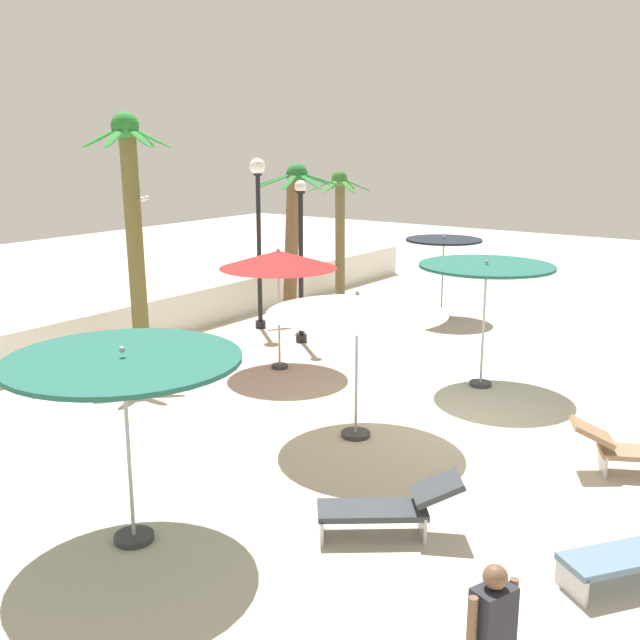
# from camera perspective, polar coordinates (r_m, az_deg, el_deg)

# --- Properties ---
(ground_plane) EXTENTS (56.00, 56.00, 0.00)m
(ground_plane) POSITION_cam_1_polar(r_m,az_deg,el_deg) (14.25, 9.94, -7.13)
(ground_plane) COLOR beige
(boundary_wall) EXTENTS (25.20, 0.30, 1.04)m
(boundary_wall) POSITION_cam_1_polar(r_m,az_deg,el_deg) (19.16, -13.68, -0.29)
(boundary_wall) COLOR silver
(boundary_wall) RESTS_ON ground_plane
(patio_umbrella_0) EXTENTS (2.13, 2.13, 2.35)m
(patio_umbrella_0) POSITION_cam_1_polar(r_m,az_deg,el_deg) (21.45, 9.36, 5.53)
(patio_umbrella_0) COLOR #333338
(patio_umbrella_0) RESTS_ON ground_plane
(patio_umbrella_1) EXTENTS (2.87, 2.87, 2.57)m
(patio_umbrella_1) POSITION_cam_1_polar(r_m,az_deg,el_deg) (9.38, -14.69, -3.56)
(patio_umbrella_1) COLOR #333338
(patio_umbrella_1) RESTS_ON ground_plane
(patio_umbrella_2) EXTENTS (2.57, 2.57, 2.70)m
(patio_umbrella_2) POSITION_cam_1_polar(r_m,az_deg,el_deg) (16.31, -3.18, 4.57)
(patio_umbrella_2) COLOR #333338
(patio_umbrella_2) RESTS_ON ground_plane
(patio_umbrella_3) EXTENTS (2.70, 2.70, 2.64)m
(patio_umbrella_3) POSITION_cam_1_polar(r_m,az_deg,el_deg) (15.43, 12.49, 3.63)
(patio_umbrella_3) COLOR #333338
(patio_umbrella_3) RESTS_ON ground_plane
(patio_umbrella_4) EXTENTS (3.03, 3.03, 2.56)m
(patio_umbrella_4) POSITION_cam_1_polar(r_m,az_deg,el_deg) (12.42, 2.83, 1.20)
(patio_umbrella_4) COLOR #333338
(patio_umbrella_4) RESTS_ON ground_plane
(palm_tree_0) EXTENTS (1.95, 1.93, 5.55)m
(palm_tree_0) POSITION_cam_1_polar(r_m,az_deg,el_deg) (16.88, -14.04, 7.67)
(palm_tree_0) COLOR brown
(palm_tree_0) RESTS_ON ground_plane
(palm_tree_1) EXTENTS (2.01, 1.78, 4.04)m
(palm_tree_1) POSITION_cam_1_polar(r_m,az_deg,el_deg) (23.80, 1.52, 7.66)
(palm_tree_1) COLOR brown
(palm_tree_1) RESTS_ON ground_plane
(palm_tree_2) EXTENTS (2.63, 2.62, 4.33)m
(palm_tree_2) POSITION_cam_1_polar(r_m,az_deg,el_deg) (21.58, -2.02, 7.56)
(palm_tree_2) COLOR brown
(palm_tree_2) RESTS_ON ground_plane
(lamp_post_0) EXTENTS (0.42, 0.42, 4.51)m
(lamp_post_0) POSITION_cam_1_polar(r_m,az_deg,el_deg) (19.93, -4.68, 7.72)
(lamp_post_0) COLOR black
(lamp_post_0) RESTS_ON ground_plane
(lamp_post_1) EXTENTS (0.29, 0.29, 4.02)m
(lamp_post_1) POSITION_cam_1_polar(r_m,az_deg,el_deg) (18.53, -1.46, 4.73)
(lamp_post_1) COLOR black
(lamp_post_1) RESTS_ON ground_plane
(lounge_chair_0) EXTENTS (1.55, 1.80, 0.82)m
(lounge_chair_0) POSITION_cam_1_polar(r_m,az_deg,el_deg) (9.96, 5.31, -13.87)
(lounge_chair_0) COLOR #B7B7BC
(lounge_chair_0) RESTS_ON ground_plane
(lounge_chair_1) EXTENTS (1.32, 1.90, 0.82)m
(lounge_chair_1) POSITION_cam_1_polar(r_m,az_deg,el_deg) (12.51, 22.61, -9.02)
(lounge_chair_1) COLOR #B7B7BC
(lounge_chair_1) RESTS_ON ground_plane
(lounge_chair_2) EXTENTS (1.80, 1.54, 0.81)m
(lounge_chair_2) POSITION_cam_1_polar(r_m,az_deg,el_deg) (9.72, 22.94, -15.73)
(lounge_chair_2) COLOR #B7B7BC
(lounge_chair_2) RESTS_ON ground_plane
(guest_0) EXTENTS (0.53, 0.35, 1.55)m
(guest_0) POSITION_cam_1_polar(r_m,az_deg,el_deg) (7.04, 12.90, -22.00)
(guest_0) COLOR #D8333F
(guest_0) RESTS_ON ground_plane
(seagull_0) EXTENTS (0.56, 0.99, 0.14)m
(seagull_0) POSITION_cam_1_polar(r_m,az_deg,el_deg) (17.02, -13.49, 8.91)
(seagull_0) COLOR white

